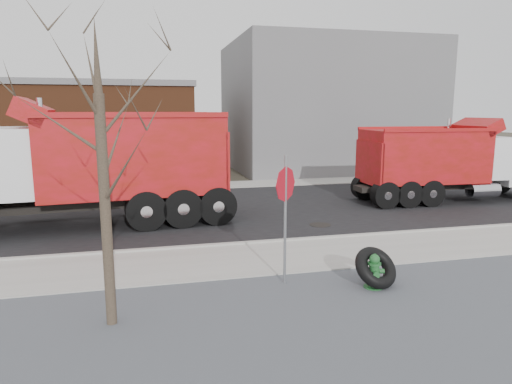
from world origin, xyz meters
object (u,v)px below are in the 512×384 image
object	(u,v)px
dump_truck_red_b	(91,163)
truck_tire	(376,268)
fire_hydrant	(374,273)
stop_sign	(285,198)
dump_truck_red_a	(446,160)

from	to	relation	value
dump_truck_red_b	truck_tire	bearing A→B (deg)	126.92
fire_hydrant	stop_sign	xyz separation A→B (m)	(-1.76, 0.70, 1.56)
fire_hydrant	dump_truck_red_a	world-z (taller)	dump_truck_red_a
truck_tire	dump_truck_red_b	size ratio (longest dim) A/B	0.12
stop_sign	dump_truck_red_a	distance (m)	11.84
fire_hydrant	dump_truck_red_b	bearing A→B (deg)	144.39
stop_sign	fire_hydrant	bearing A→B (deg)	-41.49
truck_tire	dump_truck_red_a	distance (m)	10.97
stop_sign	truck_tire	bearing A→B (deg)	-37.76
truck_tire	stop_sign	distance (m)	2.45
dump_truck_red_b	fire_hydrant	bearing A→B (deg)	126.11
truck_tire	dump_truck_red_a	size ratio (longest dim) A/B	0.14
dump_truck_red_a	dump_truck_red_b	distance (m)	13.85
fire_hydrant	stop_sign	world-z (taller)	stop_sign
fire_hydrant	truck_tire	size ratio (longest dim) A/B	0.66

